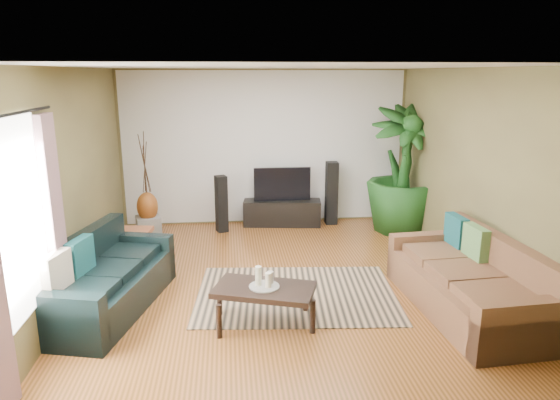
{
  "coord_description": "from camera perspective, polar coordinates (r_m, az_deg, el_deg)",
  "views": [
    {
      "loc": [
        -0.66,
        -5.95,
        2.64
      ],
      "look_at": [
        0.0,
        0.2,
        1.05
      ],
      "focal_mm": 32.0,
      "sensor_mm": 36.0,
      "label": 1
    }
  ],
  "objects": [
    {
      "name": "floor",
      "position": [
        6.54,
        0.19,
        -9.38
      ],
      "size": [
        5.5,
        5.5,
        0.0
      ],
      "primitive_type": "plane",
      "color": "#9A5427",
      "rests_on": "ground"
    },
    {
      "name": "ceiling",
      "position": [
        5.99,
        0.21,
        14.99
      ],
      "size": [
        5.5,
        5.5,
        0.0
      ],
      "primitive_type": "plane",
      "rotation": [
        3.14,
        0.0,
        0.0
      ],
      "color": "white",
      "rests_on": "ground"
    },
    {
      "name": "wall_back",
      "position": [
        8.82,
        -1.77,
        5.99
      ],
      "size": [
        5.0,
        0.0,
        5.0
      ],
      "primitive_type": "plane",
      "rotation": [
        1.57,
        0.0,
        0.0
      ],
      "color": "olive",
      "rests_on": "ground"
    },
    {
      "name": "wall_front",
      "position": [
        3.51,
        5.16,
        -7.17
      ],
      "size": [
        5.0,
        0.0,
        5.0
      ],
      "primitive_type": "plane",
      "rotation": [
        -1.57,
        0.0,
        0.0
      ],
      "color": "olive",
      "rests_on": "ground"
    },
    {
      "name": "wall_left",
      "position": [
        6.36,
        -22.8,
        1.58
      ],
      "size": [
        0.0,
        5.5,
        5.5
      ],
      "primitive_type": "plane",
      "rotation": [
        1.57,
        0.0,
        1.57
      ],
      "color": "olive",
      "rests_on": "ground"
    },
    {
      "name": "wall_right",
      "position": [
        6.86,
        21.46,
        2.57
      ],
      "size": [
        0.0,
        5.5,
        5.5
      ],
      "primitive_type": "plane",
      "rotation": [
        1.57,
        0.0,
        -1.57
      ],
      "color": "olive",
      "rests_on": "ground"
    },
    {
      "name": "backwall_panel",
      "position": [
        8.81,
        -1.76,
        5.98
      ],
      "size": [
        4.9,
        0.0,
        4.9
      ],
      "primitive_type": "plane",
      "rotation": [
        1.57,
        0.0,
        0.0
      ],
      "color": "white",
      "rests_on": "ground"
    },
    {
      "name": "window_pane",
      "position": [
        4.88,
        -27.81,
        -2.01
      ],
      "size": [
        0.0,
        1.8,
        1.8
      ],
      "primitive_type": "plane",
      "rotation": [
        1.57,
        0.0,
        1.57
      ],
      "color": "white",
      "rests_on": "ground"
    },
    {
      "name": "curtain_far",
      "position": [
        5.6,
        -24.31,
        -2.32
      ],
      "size": [
        0.08,
        0.35,
        2.2
      ],
      "primitive_type": "cube",
      "color": "gray",
      "rests_on": "ground"
    },
    {
      "name": "curtain_rod",
      "position": [
        4.71,
        -28.53,
        8.56
      ],
      "size": [
        0.03,
        1.9,
        0.03
      ],
      "primitive_type": "cylinder",
      "rotation": [
        1.57,
        0.0,
        0.0
      ],
      "color": "black",
      "rests_on": "ground"
    },
    {
      "name": "sofa_left",
      "position": [
        6.02,
        -19.13,
        -8.01
      ],
      "size": [
        1.33,
        2.14,
        0.85
      ],
      "primitive_type": "cube",
      "rotation": [
        0.0,
        0.0,
        1.32
      ],
      "color": "black",
      "rests_on": "floor"
    },
    {
      "name": "sofa_right",
      "position": [
        6.03,
        20.55,
        -8.11
      ],
      "size": [
        1.12,
        2.24,
        0.85
      ],
      "primitive_type": "cube",
      "rotation": [
        0.0,
        0.0,
        -1.51
      ],
      "color": "brown",
      "rests_on": "floor"
    },
    {
      "name": "area_rug",
      "position": [
        6.21,
        1.87,
        -10.7
      ],
      "size": [
        2.54,
        1.91,
        0.01
      ],
      "primitive_type": "cube",
      "rotation": [
        0.0,
        0.0,
        -0.09
      ],
      "color": "tan",
      "rests_on": "floor"
    },
    {
      "name": "coffee_table",
      "position": [
        5.46,
        -1.79,
        -11.96
      ],
      "size": [
        1.17,
        0.87,
        0.43
      ],
      "primitive_type": "cube",
      "rotation": [
        0.0,
        0.0,
        -0.32
      ],
      "color": "black",
      "rests_on": "floor"
    },
    {
      "name": "candle_tray",
      "position": [
        5.37,
        -1.81,
        -9.84
      ],
      "size": [
        0.32,
        0.32,
        0.01
      ],
      "primitive_type": "cylinder",
      "color": "gray",
      "rests_on": "coffee_table"
    },
    {
      "name": "candle_tall",
      "position": [
        5.35,
        -2.49,
        -8.64
      ],
      "size": [
        0.07,
        0.07,
        0.21
      ],
      "primitive_type": "cylinder",
      "color": "white",
      "rests_on": "candle_tray"
    },
    {
      "name": "candle_mid",
      "position": [
        5.3,
        -1.35,
        -9.13
      ],
      "size": [
        0.07,
        0.07,
        0.16
      ],
      "primitive_type": "cylinder",
      "color": "white",
      "rests_on": "candle_tray"
    },
    {
      "name": "candle_short",
      "position": [
        5.4,
        -1.11,
        -8.84
      ],
      "size": [
        0.07,
        0.07,
        0.13
      ],
      "primitive_type": "cylinder",
      "color": "beige",
      "rests_on": "candle_tray"
    },
    {
      "name": "tv_stand",
      "position": [
        8.84,
        0.24,
        -1.44
      ],
      "size": [
        1.39,
        0.57,
        0.45
      ],
      "primitive_type": "cube",
      "rotation": [
        0.0,
        0.0,
        -0.13
      ],
      "color": "black",
      "rests_on": "floor"
    },
    {
      "name": "television",
      "position": [
        8.71,
        0.25,
        1.84
      ],
      "size": [
        0.99,
        0.05,
        0.59
      ],
      "primitive_type": "cube",
      "color": "black",
      "rests_on": "tv_stand"
    },
    {
      "name": "speaker_left",
      "position": [
        8.47,
        -6.71,
        -0.45
      ],
      "size": [
        0.23,
        0.24,
        0.96
      ],
      "primitive_type": "cube",
      "rotation": [
        0.0,
        0.0,
        0.33
      ],
      "color": "black",
      "rests_on": "floor"
    },
    {
      "name": "speaker_right",
      "position": [
        8.89,
        5.91,
        0.79
      ],
      "size": [
        0.21,
        0.23,
        1.12
      ],
      "primitive_type": "cube",
      "rotation": [
        0.0,
        0.0,
        -0.02
      ],
      "color": "black",
      "rests_on": "floor"
    },
    {
      "name": "potted_plant",
      "position": [
        8.57,
        13.87,
        3.39
      ],
      "size": [
        1.19,
        1.19,
        2.13
      ],
      "primitive_type": "imported",
      "rotation": [
        0.0,
        0.0,
        0.0
      ],
      "color": "#184717",
      "rests_on": "floor"
    },
    {
      "name": "plant_pot",
      "position": [
        8.78,
        13.52,
        -2.45
      ],
      "size": [
        0.39,
        0.39,
        0.31
      ],
      "primitive_type": "cylinder",
      "color": "black",
      "rests_on": "floor"
    },
    {
      "name": "pedestal",
      "position": [
        8.41,
        -14.76,
        -3.05
      ],
      "size": [
        0.46,
        0.46,
        0.37
      ],
      "primitive_type": "cube",
      "rotation": [
        0.0,
        0.0,
        0.28
      ],
      "color": "gray",
      "rests_on": "floor"
    },
    {
      "name": "vase",
      "position": [
        8.32,
        -14.92,
        -0.73
      ],
      "size": [
        0.34,
        0.34,
        0.47
      ],
      "primitive_type": "ellipsoid",
      "color": "brown",
      "rests_on": "pedestal"
    },
    {
      "name": "side_table",
      "position": [
        7.16,
        -16.63,
        -5.51
      ],
      "size": [
        0.59,
        0.59,
        0.55
      ],
      "primitive_type": "cube",
      "rotation": [
        0.0,
        0.0,
        -0.15
      ],
      "color": "brown",
      "rests_on": "floor"
    }
  ]
}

